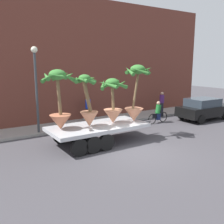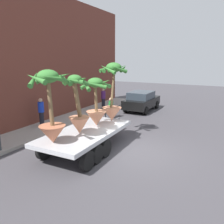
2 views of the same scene
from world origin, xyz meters
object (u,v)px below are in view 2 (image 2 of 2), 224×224
Objects in this scene: flatbed_trailer at (83,137)px; potted_palm_front at (78,110)px; pedestrian_near_gate at (41,111)px; parked_car at (142,101)px; pedestrian_far_left at (103,98)px; potted_palm_rear at (51,110)px; potted_palm_middle at (113,94)px; potted_palm_extra at (96,105)px; cyclist at (111,109)px.

potted_palm_front is (-0.33, 0.00, 1.31)m from flatbed_trailer.
pedestrian_near_gate is (2.29, 4.48, -1.02)m from potted_palm_front.
parked_car reaches higher than flatbed_trailer.
pedestrian_far_left is at bearing -8.66° from pedestrian_near_gate.
potted_palm_middle is at bearing -6.48° from potted_palm_rear.
cyclist is at bearing 20.34° from potted_palm_extra.
pedestrian_near_gate reaches higher than flatbed_trailer.
parked_car is at bearing 4.45° from potted_palm_front.
flatbed_trailer is at bearing -8.77° from potted_palm_rear.
pedestrian_near_gate and pedestrian_far_left have the same top height.
potted_palm_rear reaches higher than pedestrian_near_gate.
cyclist reaches higher than flatbed_trailer.
potted_palm_rear is 0.69× the size of parked_car.
pedestrian_near_gate is at bearing 95.97° from potted_palm_middle.
potted_palm_extra is at bearing -174.72° from parked_car.
potted_palm_middle is 4.42m from cyclist.
flatbed_trailer is at bearing -175.37° from parked_car.
potted_palm_extra reaches higher than pedestrian_far_left.
potted_palm_rear is 1.54× the size of cyclist.
potted_palm_rear is 7.99m from cyclist.
potted_palm_rear is 1.39m from potted_palm_front.
parked_car is 8.38m from pedestrian_near_gate.
potted_palm_front is 1.46m from potted_palm_extra.
potted_palm_middle is 1.77× the size of pedestrian_near_gate.
parked_car is (8.34, 0.77, -1.20)m from potted_palm_extra.
pedestrian_far_left is (8.32, 3.56, -1.02)m from potted_palm_front.
potted_palm_front is at bearing 179.64° from potted_palm_extra.
potted_palm_middle is 1.38m from potted_palm_extra.
potted_palm_extra is at bearing -152.51° from pedestrian_far_left.
potted_palm_middle reaches higher than pedestrian_near_gate.
potted_palm_middle reaches higher than potted_palm_front.
parked_car is at bearing -62.11° from pedestrian_far_left.
potted_palm_extra reaches higher than parked_car.
parked_car is 2.39× the size of pedestrian_near_gate.
pedestrian_far_left is at bearing 24.05° from flatbed_trailer.
potted_palm_middle is at bearing -84.03° from pedestrian_near_gate.
flatbed_trailer is 2.13× the size of potted_palm_rear.
potted_palm_extra is (1.13, -0.00, 1.28)m from flatbed_trailer.
potted_palm_middle is 1.29× the size of potted_palm_extra.
parked_car is at bearing 4.63° from flatbed_trailer.
potted_palm_front is at bearing -175.55° from parked_car.
potted_palm_front is at bearing -164.15° from cyclist.
parked_car is at bearing 5.28° from potted_palm_extra.
potted_palm_extra is (-1.32, 0.21, -0.35)m from potted_palm_middle.
potted_palm_extra is at bearing 171.17° from potted_palm_middle.
potted_palm_front is 9.91m from parked_car.
cyclist is at bearing 11.37° from potted_palm_rear.
potted_palm_middle is at bearing -150.44° from cyclist.
potted_palm_extra is at bearing -0.36° from potted_palm_front.
flatbed_trailer is at bearing -0.77° from potted_palm_front.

